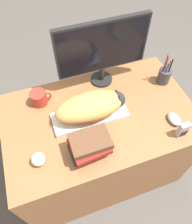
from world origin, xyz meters
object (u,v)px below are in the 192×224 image
Objects in this scene: computer_mouse at (174,119)px; book_stack at (90,146)px; monitor at (103,49)px; pen_cup at (164,75)px; phone at (183,130)px; coffee_mug at (39,98)px; cat at (92,106)px; baseball at (38,159)px; keyboard at (90,115)px.

book_stack is (-0.53, -0.02, 0.05)m from computer_mouse.
monitor is 5.62× the size of computer_mouse.
computer_mouse is at bearing -107.93° from pen_cup.
computer_mouse is (0.29, -0.45, -0.24)m from monitor.
computer_mouse is 0.99× the size of phone.
phone is at bearing -98.74° from computer_mouse.
book_stack reaches higher than coffee_mug.
cat is 0.41m from baseball.
cat is at bearing 156.13° from computer_mouse.
monitor reaches higher than pen_cup.
cat is 0.52m from phone.
cat is 4.12× the size of phone.
monitor is at bearing 56.38° from keyboard.
keyboard is 3.47× the size of coffee_mug.
keyboard is 1.99× the size of pen_cup.
pen_cup reaches higher than book_stack.
keyboard is 1.07× the size of cat.
phone is at bearing -63.72° from monitor.
computer_mouse is 0.53m from book_stack.
cat is (0.01, 0.00, 0.08)m from keyboard.
book_stack is at bearing -111.68° from cat.
cat reaches higher than computer_mouse.
coffee_mug is at bearing 143.09° from cat.
monitor is 5.56× the size of phone.
baseball is (-0.80, 0.01, 0.02)m from computer_mouse.
computer_mouse is (0.44, -0.20, -0.08)m from cat.
pen_cup is at bearing 27.63° from book_stack.
pen_cup is at bearing 72.07° from computer_mouse.
computer_mouse is 0.82m from coffee_mug.
baseball is 0.79m from phone.
cat is at bearing 0.00° from keyboard.
monitor is (0.16, 0.26, 0.17)m from cat.
coffee_mug reaches higher than computer_mouse.
phone is (-0.01, -0.10, 0.03)m from computer_mouse.
baseball is at bearing -151.83° from cat.
baseball is at bearing 173.61° from book_stack.
keyboard is at bearing 146.55° from phone.
pen_cup is (0.10, 0.30, 0.04)m from computer_mouse.
book_stack reaches higher than baseball.
monitor reaches higher than keyboard.
phone is at bearing -34.31° from cat.
monitor reaches higher than coffee_mug.
monitor reaches higher than baseball.
coffee_mug is 0.57× the size of pen_cup.
book_stack is at bearing -152.37° from pen_cup.
book_stack is at bearing -6.39° from baseball.
keyboard is at bearing 71.56° from book_stack.
monitor is 2.51× the size of pen_cup.
monitor reaches higher than computer_mouse.
pen_cup is 2.22× the size of phone.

